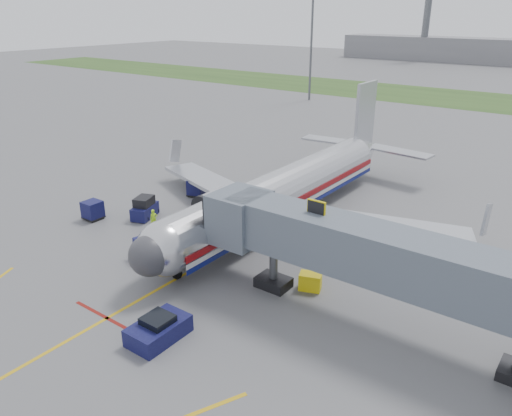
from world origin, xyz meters
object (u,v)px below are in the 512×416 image
Objects in this scene: belt_loader at (209,218)px; ramp_worker at (154,219)px; baggage_tug at (145,209)px; pushback_tug at (158,329)px; airliner at (284,190)px.

belt_loader reaches higher than ramp_worker.
ramp_worker is at bearing -25.24° from baggage_tug.
baggage_tug is at bearing 140.58° from pushback_tug.
belt_loader is 2.55× the size of ramp_worker.
ramp_worker is at bearing -129.81° from belt_loader.
airliner is 11.44m from ramp_worker.
baggage_tug is (-14.03, 11.53, 0.26)m from pushback_tug.
ramp_worker is at bearing 138.16° from pushback_tug.
pushback_tug is at bearing -77.97° from airliner.
airliner is at bearing 45.92° from belt_loader.
airliner is 12.49m from baggage_tug.
airliner is 10.25× the size of pushback_tug.
belt_loader reaches higher than baggage_tug.
airliner reaches higher than baggage_tug.
airliner is 21.02× the size of ramp_worker.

